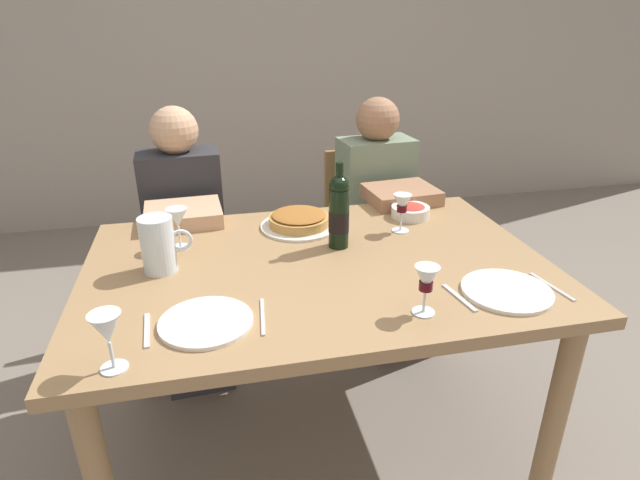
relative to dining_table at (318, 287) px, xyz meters
The scene contains 21 objects.
ground_plane 0.67m from the dining_table, ahead, with size 8.00×8.00×0.00m, color slate.
back_wall 2.60m from the dining_table, 90.00° to the left, with size 8.00×0.10×2.80m, color #A3998E.
dining_table is the anchor object (origin of this frame).
wine_bottle 0.27m from the dining_table, 48.87° to the left, with size 0.07×0.07×0.30m.
water_pitcher 0.53m from the dining_table, behind, with size 0.16×0.11×0.18m.
baked_tart 0.33m from the dining_table, 91.05° to the left, with size 0.29×0.29×0.06m.
salad_bowl 0.56m from the dining_table, 35.56° to the left, with size 0.15×0.15×0.05m.
wine_glass_left_diner 0.45m from the dining_table, 28.20° to the left, with size 0.07×0.07×0.14m.
wine_glass_right_diner 0.53m from the dining_table, 153.54° to the left, with size 0.07×0.07×0.15m.
wine_glass_centre 0.46m from the dining_table, 58.79° to the right, with size 0.07×0.07×0.14m.
wine_glass_spare 0.75m from the dining_table, 143.41° to the right, with size 0.07×0.07×0.15m.
dinner_plate_left_setting 0.60m from the dining_table, 31.84° to the right, with size 0.26×0.26×0.01m, color white.
dinner_plate_right_setting 0.47m from the dining_table, 141.99° to the right, with size 0.25×0.25×0.01m, color white.
fork_left_setting 0.48m from the dining_table, 41.61° to the right, with size 0.16×0.01×0.01m, color silver.
knife_left_setting 0.73m from the dining_table, 25.52° to the right, with size 0.18×0.01×0.01m, color silver.
knife_right_setting 0.37m from the dining_table, 127.03° to the right, with size 0.18×0.01×0.01m, color silver.
spoon_right_setting 0.60m from the dining_table, 151.01° to the right, with size 0.16×0.01×0.01m, color silver.
chair_left 0.99m from the dining_table, 117.78° to the left, with size 0.42×0.42×0.87m.
diner_left 0.77m from the dining_table, 125.33° to the left, with size 0.35×0.52×1.16m.
chair_right 1.02m from the dining_table, 63.86° to the left, with size 0.44×0.44×0.87m.
diner_right 0.81m from the dining_table, 55.30° to the left, with size 0.37×0.53×1.16m.
Camera 1 is at (-0.32, -1.48, 1.52)m, focal length 28.95 mm.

